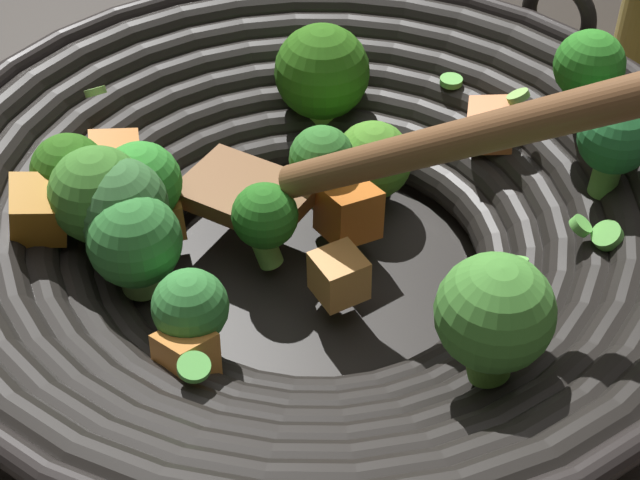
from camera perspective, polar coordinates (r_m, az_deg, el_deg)
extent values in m
plane|color=#28231E|center=(0.55, -0.12, -2.46)|extent=(4.00, 4.00, 0.00)
cylinder|color=black|center=(0.55, -0.12, -2.09)|extent=(0.17, 0.17, 0.01)
torus|color=black|center=(0.54, -0.12, -1.07)|extent=(0.23, 0.23, 0.02)
torus|color=black|center=(0.53, -0.12, -0.41)|extent=(0.26, 0.26, 0.02)
torus|color=black|center=(0.53, -0.13, 0.26)|extent=(0.29, 0.29, 0.02)
torus|color=black|center=(0.52, -0.13, 0.94)|extent=(0.32, 0.32, 0.02)
torus|color=black|center=(0.52, -0.13, 1.64)|extent=(0.35, 0.35, 0.02)
torus|color=black|center=(0.51, -0.13, 2.35)|extent=(0.38, 0.38, 0.02)
torus|color=black|center=(0.51, -0.13, 3.07)|extent=(0.41, 0.41, 0.02)
torus|color=black|center=(0.50, -0.13, 3.82)|extent=(0.43, 0.43, 0.01)
torus|color=black|center=(0.66, 13.84, 12.67)|extent=(0.05, 0.04, 0.05)
cylinder|color=#84BA55|center=(0.52, -12.47, 0.29)|extent=(0.03, 0.03, 0.01)
sphere|color=#40832D|center=(0.50, -12.92, 2.61)|extent=(0.05, 0.05, 0.05)
cylinder|color=#88BE4B|center=(0.62, 0.11, 7.47)|extent=(0.03, 0.03, 0.02)
sphere|color=#2F6D17|center=(0.60, 0.12, 9.86)|extent=(0.06, 0.06, 0.06)
cylinder|color=#6CB34C|center=(0.54, 16.42, 3.51)|extent=(0.02, 0.02, 0.02)
sphere|color=#267638|center=(0.52, 16.97, 5.78)|extent=(0.04, 0.04, 0.04)
cylinder|color=#89B859|center=(0.52, -11.22, -0.56)|extent=(0.02, 0.03, 0.02)
sphere|color=#3B753A|center=(0.50, -11.67, 1.98)|extent=(0.05, 0.05, 0.05)
cylinder|color=#80AF48|center=(0.58, 3.02, 2.75)|extent=(0.02, 0.02, 0.01)
sphere|color=#52972C|center=(0.57, 3.11, 4.70)|extent=(0.05, 0.05, 0.05)
cylinder|color=#78AB45|center=(0.55, 0.10, 2.83)|extent=(0.02, 0.02, 0.02)
sphere|color=#357E2F|center=(0.54, 0.10, 4.83)|extent=(0.04, 0.04, 0.04)
cylinder|color=#5DA036|center=(0.43, 9.75, -6.98)|extent=(0.03, 0.03, 0.02)
sphere|color=#499136|center=(0.41, 10.23, -4.23)|extent=(0.05, 0.05, 0.05)
cylinder|color=#6AAF4E|center=(0.54, -14.09, 1.90)|extent=(0.02, 0.02, 0.01)
sphere|color=#2D6618|center=(0.52, -14.51, 3.92)|extent=(0.04, 0.04, 0.04)
cylinder|color=#7AAD45|center=(0.57, 15.06, 7.61)|extent=(0.02, 0.02, 0.02)
sphere|color=#2D8524|center=(0.55, 15.54, 9.86)|extent=(0.04, 0.04, 0.04)
cylinder|color=#599F4C|center=(0.48, -7.39, -5.77)|extent=(0.02, 0.02, 0.02)
sphere|color=#37863B|center=(0.46, -7.63, -3.91)|extent=(0.04, 0.04, 0.04)
cylinder|color=#78AB57|center=(0.50, -10.46, -2.30)|extent=(0.02, 0.02, 0.02)
sphere|color=#348137|center=(0.48, -10.85, -0.03)|extent=(0.05, 0.05, 0.05)
cylinder|color=#7FAB50|center=(0.54, -10.16, 1.34)|extent=(0.02, 0.02, 0.01)
sphere|color=green|center=(0.53, -10.47, 3.35)|extent=(0.04, 0.04, 0.04)
cylinder|color=#79C24F|center=(0.53, -3.14, -0.89)|extent=(0.02, 0.02, 0.02)
sphere|color=#27711F|center=(0.51, -3.24, 1.13)|extent=(0.04, 0.04, 0.04)
cube|color=#C77831|center=(0.46, -7.88, -6.74)|extent=(0.04, 0.03, 0.03)
cube|color=orange|center=(0.58, 9.98, 6.68)|extent=(0.03, 0.03, 0.03)
cube|color=orange|center=(0.54, 1.69, 1.72)|extent=(0.04, 0.04, 0.03)
cube|color=orange|center=(0.54, -9.14, 1.32)|extent=(0.03, 0.02, 0.02)
cube|color=orange|center=(0.57, -11.96, 4.43)|extent=(0.04, 0.03, 0.04)
cube|color=#D18A42|center=(0.50, 1.12, -2.11)|extent=(0.03, 0.03, 0.02)
cube|color=#C37B20|center=(0.51, -16.23, 1.70)|extent=(0.04, 0.04, 0.04)
cylinder|color=#6BC651|center=(0.59, -0.34, 5.21)|extent=(0.02, 0.02, 0.01)
cylinder|color=#6BC651|center=(0.47, 11.32, -1.42)|extent=(0.02, 0.02, 0.01)
cylinder|color=#56B247|center=(0.63, 0.11, 11.83)|extent=(0.01, 0.01, 0.01)
cylinder|color=#6BC651|center=(0.61, 7.71, 9.24)|extent=(0.01, 0.01, 0.00)
cylinder|color=#99D166|center=(0.57, 11.57, 8.28)|extent=(0.02, 0.02, 0.01)
cylinder|color=#6BC651|center=(0.51, 15.06, 0.81)|extent=(0.01, 0.01, 0.01)
cylinder|color=#99D166|center=(0.57, -13.06, 8.49)|extent=(0.02, 0.02, 0.01)
cylinder|color=#6BC651|center=(0.51, 16.52, 0.25)|extent=(0.02, 0.02, 0.01)
cylinder|color=#99D166|center=(0.53, -12.36, 2.23)|extent=(0.02, 0.02, 0.01)
cylinder|color=#56B247|center=(0.44, -7.42, -7.41)|extent=(0.02, 0.02, 0.01)
cube|color=brown|center=(0.54, -4.34, 2.79)|extent=(0.08, 0.09, 0.01)
cylinder|color=brown|center=(0.43, 10.22, 6.33)|extent=(0.14, 0.19, 0.16)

